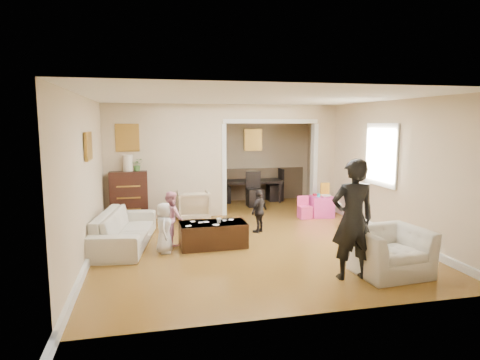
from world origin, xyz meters
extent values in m
plane|color=#A07029|center=(0.00, 0.00, 0.00)|extent=(7.00, 7.00, 0.00)
cube|color=#BCAC8A|center=(-1.38, 1.80, 1.30)|extent=(2.75, 0.18, 2.60)
cube|color=#BCAC8A|center=(2.48, 1.80, 1.30)|extent=(0.55, 0.18, 2.60)
cube|color=#BCAC8A|center=(1.10, 1.80, 2.42)|extent=(2.22, 0.18, 0.35)
cube|color=white|center=(2.73, -0.40, 1.55)|extent=(0.03, 0.95, 1.10)
cube|color=brown|center=(-2.20, 1.70, 1.85)|extent=(0.45, 0.03, 0.55)
cube|color=brown|center=(-2.71, -0.60, 1.80)|extent=(0.03, 0.55, 0.40)
cube|color=brown|center=(1.10, 3.44, 1.70)|extent=(0.45, 0.03, 0.55)
imported|color=beige|center=(-2.21, -0.28, 0.31)|extent=(1.12, 2.20, 0.61)
imported|color=tan|center=(-0.80, 1.45, 0.33)|extent=(0.72, 0.74, 0.66)
imported|color=beige|center=(1.60, -2.53, 0.33)|extent=(1.10, 0.98, 0.67)
cube|color=black|center=(-2.21, 1.64, 0.56)|extent=(0.81, 0.46, 1.12)
cylinder|color=beige|center=(-2.21, 1.64, 1.30)|extent=(0.22, 0.22, 0.36)
imported|color=#457835|center=(-2.01, 1.64, 1.26)|extent=(0.25, 0.22, 0.28)
cube|color=#331B10|center=(-0.69, -0.69, 0.22)|extent=(1.18, 0.62, 0.43)
imported|color=silver|center=(-0.59, -0.74, 0.48)|extent=(0.09, 0.09, 0.08)
cube|color=#FA42AF|center=(2.16, 1.09, 0.24)|extent=(0.55, 0.55, 0.47)
cube|color=yellow|center=(2.28, 1.19, 0.62)|extent=(0.21, 0.09, 0.30)
cylinder|color=#23A8B1|center=(2.06, 1.04, 0.51)|extent=(0.08, 0.08, 0.08)
cube|color=red|center=(2.04, 1.21, 0.50)|extent=(0.09, 0.08, 0.05)
imported|color=white|center=(2.21, 0.97, 0.50)|extent=(0.24, 0.24, 0.05)
imported|color=black|center=(0.93, 3.21, 0.31)|extent=(1.77, 1.02, 0.61)
imported|color=black|center=(0.98, -2.59, 0.85)|extent=(0.64, 0.44, 1.70)
imported|color=silver|center=(-1.54, -0.84, 0.43)|extent=(0.33, 0.45, 0.86)
imported|color=pink|center=(-1.39, -0.39, 0.49)|extent=(0.52, 0.58, 0.97)
imported|color=black|center=(0.36, 0.06, 0.43)|extent=(0.51, 0.49, 0.86)
cube|color=white|center=(-0.66, -0.86, 0.44)|extent=(0.13, 0.14, 0.00)
cube|color=white|center=(-0.33, -0.54, 0.44)|extent=(0.12, 0.13, 0.00)
cube|color=white|center=(-0.46, -0.57, 0.44)|extent=(0.08, 0.09, 0.00)
cube|color=white|center=(-1.13, -0.84, 0.44)|extent=(0.13, 0.12, 0.00)
cube|color=white|center=(-0.80, -0.61, 0.44)|extent=(0.11, 0.12, 0.00)
cube|color=white|center=(-1.03, -0.53, 0.44)|extent=(0.09, 0.10, 0.00)
cube|color=white|center=(-0.90, -0.63, 0.44)|extent=(0.08, 0.09, 0.00)
camera|label=1|loc=(-1.76, -7.65, 2.19)|focal=30.64mm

